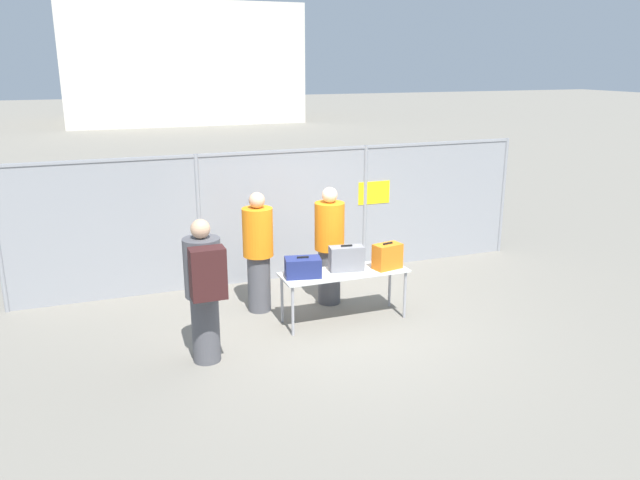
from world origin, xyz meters
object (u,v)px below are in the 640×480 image
suitcase_orange (387,256)px  inspection_table (344,276)px  traveler_hooded (204,287)px  utility_trailer (335,225)px  suitcase_grey (346,258)px  security_worker_near (329,244)px  security_worker_far (258,251)px  suitcase_navy (303,267)px

suitcase_orange → inspection_table: bearing=171.8°
traveler_hooded → utility_trailer: traveler_hooded is taller
suitcase_orange → suitcase_grey: bearing=167.5°
inspection_table → traveler_hooded: 2.20m
traveler_hooded → security_worker_near: 2.52m
suitcase_grey → security_worker_near: security_worker_near is taller
suitcase_grey → security_worker_far: security_worker_far is taller
suitcase_grey → security_worker_far: 1.32m
security_worker_far → suitcase_grey: bearing=132.3°
suitcase_grey → traveler_hooded: size_ratio=0.28×
inspection_table → utility_trailer: (1.37, 3.72, -0.29)m
suitcase_orange → security_worker_near: 0.98m
inspection_table → suitcase_orange: suitcase_orange is taller
suitcase_orange → traveler_hooded: 2.76m
suitcase_navy → suitcase_grey: bearing=2.5°
security_worker_far → utility_trailer: 3.83m
security_worker_near → utility_trailer: security_worker_near is taller
inspection_table → security_worker_far: bearing=142.6°
security_worker_far → utility_trailer: (2.40, 2.93, -0.55)m
traveler_hooded → security_worker_far: (1.05, 1.41, -0.07)m
inspection_table → security_worker_near: security_worker_near is taller
security_worker_far → security_worker_near: bearing=162.7°
security_worker_far → suitcase_navy: bearing=105.3°
suitcase_navy → security_worker_far: bearing=118.3°
suitcase_orange → security_worker_far: 1.88m
inspection_table → suitcase_navy: 0.64m
suitcase_grey → inspection_table: bearing=-141.7°
suitcase_orange → traveler_hooded: size_ratio=0.24×
suitcase_orange → traveler_hooded: (-2.71, -0.53, 0.08)m
suitcase_navy → security_worker_far: (-0.42, 0.78, 0.06)m
security_worker_near → security_worker_far: size_ratio=1.01×
inspection_table → traveler_hooded: traveler_hooded is taller
inspection_table → suitcase_grey: 0.25m
inspection_table → security_worker_near: bearing=85.6°
suitcase_navy → suitcase_grey: 0.66m
inspection_table → traveler_hooded: bearing=-163.3°
inspection_table → suitcase_orange: (0.63, -0.09, 0.25)m
security_worker_near → security_worker_far: (-1.09, 0.08, -0.01)m
inspection_table → suitcase_orange: 0.68m
suitcase_navy → utility_trailer: bearing=61.9°
traveler_hooded → utility_trailer: bearing=41.3°
security_worker_near → traveler_hooded: bearing=43.5°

